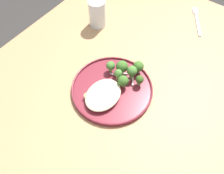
% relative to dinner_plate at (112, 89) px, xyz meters
% --- Properties ---
extents(ground, '(6.00, 6.00, 0.00)m').
position_rel_dinner_plate_xyz_m(ground, '(0.01, 0.01, -0.75)').
color(ground, '#2D2B28').
extents(wooden_dining_table, '(1.40, 1.00, 0.74)m').
position_rel_dinner_plate_xyz_m(wooden_dining_table, '(0.01, 0.01, -0.09)').
color(wooden_dining_table, '#9E754C').
rests_on(wooden_dining_table, ground).
extents(dinner_plate, '(0.29, 0.29, 0.02)m').
position_rel_dinner_plate_xyz_m(dinner_plate, '(0.00, 0.00, 0.00)').
color(dinner_plate, maroon).
rests_on(dinner_plate, wooden_dining_table).
extents(noodle_bed, '(0.14, 0.11, 0.03)m').
position_rel_dinner_plate_xyz_m(noodle_bed, '(0.05, -0.00, 0.02)').
color(noodle_bed, beige).
rests_on(noodle_bed, dinner_plate).
extents(seared_scallop_tilted_round, '(0.03, 0.03, 0.01)m').
position_rel_dinner_plate_xyz_m(seared_scallop_tilted_round, '(0.05, -0.01, 0.01)').
color(seared_scallop_tilted_round, beige).
rests_on(seared_scallop_tilted_round, dinner_plate).
extents(seared_scallop_on_noodles, '(0.03, 0.03, 0.02)m').
position_rel_dinner_plate_xyz_m(seared_scallop_on_noodles, '(0.08, -0.04, 0.01)').
color(seared_scallop_on_noodles, '#DBB77A').
rests_on(seared_scallop_on_noodles, dinner_plate).
extents(seared_scallop_left_edge, '(0.03, 0.03, 0.02)m').
position_rel_dinner_plate_xyz_m(seared_scallop_left_edge, '(-0.00, -0.02, 0.01)').
color(seared_scallop_left_edge, '#E5C689').
rests_on(seared_scallop_left_edge, dinner_plate).
extents(seared_scallop_half_hidden, '(0.03, 0.03, 0.02)m').
position_rel_dinner_plate_xyz_m(seared_scallop_half_hidden, '(0.06, -0.04, 0.01)').
color(seared_scallop_half_hidden, beige).
rests_on(seared_scallop_half_hidden, dinner_plate).
extents(seared_scallop_front_small, '(0.02, 0.02, 0.02)m').
position_rel_dinner_plate_xyz_m(seared_scallop_front_small, '(0.07, 0.01, 0.01)').
color(seared_scallop_front_small, '#DBB77A').
rests_on(seared_scallop_front_small, dinner_plate).
extents(seared_scallop_tiny_bay, '(0.03, 0.03, 0.02)m').
position_rel_dinner_plate_xyz_m(seared_scallop_tiny_bay, '(0.01, 0.02, 0.01)').
color(seared_scallop_tiny_bay, '#E5C689').
rests_on(seared_scallop_tiny_bay, dinner_plate).
extents(seared_scallop_right_edge, '(0.03, 0.03, 0.01)m').
position_rel_dinner_plate_xyz_m(seared_scallop_right_edge, '(0.02, -0.01, 0.01)').
color(seared_scallop_right_edge, beige).
rests_on(seared_scallop_right_edge, dinner_plate).
extents(broccoli_floret_front_edge, '(0.04, 0.04, 0.06)m').
position_rel_dinner_plate_xyz_m(broccoli_floret_front_edge, '(-0.08, 0.03, 0.04)').
color(broccoli_floret_front_edge, '#89A356').
rests_on(broccoli_floret_front_edge, dinner_plate).
extents(broccoli_floret_beside_noodles, '(0.03, 0.03, 0.05)m').
position_rel_dinner_plate_xyz_m(broccoli_floret_beside_noodles, '(-0.06, -0.05, 0.03)').
color(broccoli_floret_beside_noodles, '#89A356').
rests_on(broccoli_floret_beside_noodles, dinner_plate).
extents(broccoli_floret_center_pile, '(0.04, 0.04, 0.05)m').
position_rel_dinner_plate_xyz_m(broccoli_floret_center_pile, '(-0.12, 0.03, 0.03)').
color(broccoli_floret_center_pile, '#7A994C').
rests_on(broccoli_floret_center_pile, dinner_plate).
extents(broccoli_floret_rear_charred, '(0.04, 0.04, 0.06)m').
position_rel_dinner_plate_xyz_m(broccoli_floret_rear_charred, '(-0.08, -0.01, 0.04)').
color(broccoli_floret_rear_charred, '#7A994C').
rests_on(broccoli_floret_rear_charred, dinner_plate).
extents(broccoli_floret_right_tilted, '(0.04, 0.04, 0.05)m').
position_rel_dinner_plate_xyz_m(broccoli_floret_right_tilted, '(-0.03, 0.03, 0.03)').
color(broccoli_floret_right_tilted, '#89A356').
rests_on(broccoli_floret_right_tilted, dinner_plate).
extents(broccoli_floret_small_sprig, '(0.03, 0.03, 0.05)m').
position_rel_dinner_plate_xyz_m(broccoli_floret_small_sprig, '(-0.05, -0.00, 0.03)').
color(broccoli_floret_small_sprig, '#89A356').
rests_on(broccoli_floret_small_sprig, dinner_plate).
extents(broccoli_floret_split_head, '(0.03, 0.03, 0.05)m').
position_rel_dinner_plate_xyz_m(broccoli_floret_split_head, '(-0.07, 0.07, 0.03)').
color(broccoli_floret_split_head, '#89A356').
rests_on(broccoli_floret_split_head, dinner_plate).
extents(onion_sliver_curled_piece, '(0.01, 0.04, 0.00)m').
position_rel_dinner_plate_xyz_m(onion_sliver_curled_piece, '(-0.05, -0.03, 0.01)').
color(onion_sliver_curled_piece, silver).
rests_on(onion_sliver_curled_piece, dinner_plate).
extents(onion_sliver_short_strip, '(0.04, 0.04, 0.00)m').
position_rel_dinner_plate_xyz_m(onion_sliver_short_strip, '(-0.07, -0.01, 0.01)').
color(onion_sliver_short_strip, silver).
rests_on(onion_sliver_short_strip, dinner_plate).
extents(onion_sliver_pale_crescent, '(0.03, 0.04, 0.00)m').
position_rel_dinner_plate_xyz_m(onion_sliver_pale_crescent, '(-0.05, 0.02, 0.01)').
color(onion_sliver_pale_crescent, silver).
rests_on(onion_sliver_pale_crescent, dinner_plate).
extents(onion_sliver_long_sliver, '(0.05, 0.03, 0.00)m').
position_rel_dinner_plate_xyz_m(onion_sliver_long_sliver, '(-0.07, 0.04, 0.01)').
color(onion_sliver_long_sliver, silver).
rests_on(onion_sliver_long_sliver, dinner_plate).
extents(water_glass, '(0.07, 0.07, 0.12)m').
position_rel_dinner_plate_xyz_m(water_glass, '(-0.25, -0.25, 0.04)').
color(water_glass, silver).
rests_on(water_glass, wooden_dining_table).
extents(dinner_fork, '(0.17, 0.11, 0.00)m').
position_rel_dinner_plate_xyz_m(dinner_fork, '(-0.52, 0.09, -0.01)').
color(dinner_fork, silver).
rests_on(dinner_fork, wooden_dining_table).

